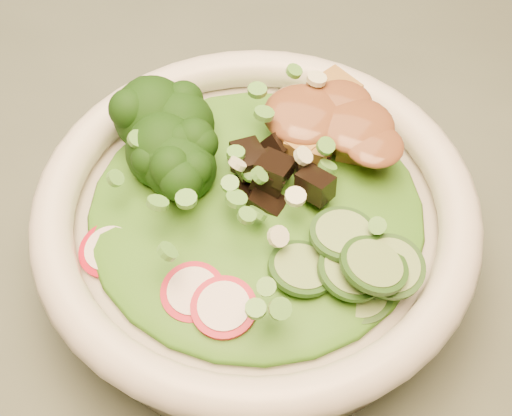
% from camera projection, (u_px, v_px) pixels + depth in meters
% --- Properties ---
extents(dining_table, '(1.20, 0.80, 0.75)m').
position_uv_depth(dining_table, '(148.00, 195.00, 0.65)').
color(dining_table, black).
rests_on(dining_table, ground).
extents(salad_bowl, '(0.27, 0.27, 0.07)m').
position_uv_depth(salad_bowl, '(256.00, 227.00, 0.44)').
color(salad_bowl, silver).
rests_on(salad_bowl, dining_table).
extents(lettuce_bed, '(0.20, 0.20, 0.02)m').
position_uv_depth(lettuce_bed, '(256.00, 207.00, 0.42)').
color(lettuce_bed, '#2F6916').
rests_on(lettuce_bed, salad_bowl).
extents(broccoli_florets, '(0.08, 0.07, 0.04)m').
position_uv_depth(broccoli_florets, '(177.00, 141.00, 0.43)').
color(broccoli_florets, black).
rests_on(broccoli_florets, salad_bowl).
extents(radish_slices, '(0.11, 0.04, 0.02)m').
position_uv_depth(radish_slices, '(182.00, 278.00, 0.39)').
color(radish_slices, '#A80C22').
rests_on(radish_slices, salad_bowl).
extents(cucumber_slices, '(0.07, 0.07, 0.04)m').
position_uv_depth(cucumber_slices, '(344.00, 257.00, 0.39)').
color(cucumber_slices, '#81AB5F').
rests_on(cucumber_slices, salad_bowl).
extents(mushroom_heap, '(0.07, 0.07, 0.04)m').
position_uv_depth(mushroom_heap, '(269.00, 181.00, 0.42)').
color(mushroom_heap, black).
rests_on(mushroom_heap, salad_bowl).
extents(tofu_cubes, '(0.09, 0.06, 0.04)m').
position_uv_depth(tofu_cubes, '(323.00, 136.00, 0.44)').
color(tofu_cubes, olive).
rests_on(tofu_cubes, salad_bowl).
extents(peanut_sauce, '(0.07, 0.06, 0.02)m').
position_uv_depth(peanut_sauce, '(325.00, 122.00, 0.43)').
color(peanut_sauce, brown).
rests_on(peanut_sauce, tofu_cubes).
extents(scallion_garnish, '(0.19, 0.19, 0.02)m').
position_uv_depth(scallion_garnish, '(256.00, 182.00, 0.41)').
color(scallion_garnish, '#519E37').
rests_on(scallion_garnish, salad_bowl).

